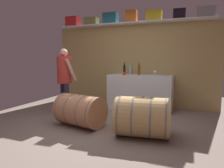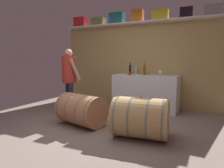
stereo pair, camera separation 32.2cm
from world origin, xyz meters
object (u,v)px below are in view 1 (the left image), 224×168
Objects in this scene: toolcase_red at (73,22)px; wine_barrel_near at (142,117)px; toolcase_grey at (206,12)px; wine_bottle_dark at (124,69)px; toolcase_teal at (111,19)px; red_funnel at (124,73)px; wine_glass at (155,72)px; toolcase_orange at (131,16)px; wine_bottle_clear at (130,69)px; toolcase_olive at (92,22)px; wine_barrel_far at (80,110)px; work_cabinet at (140,92)px; winemaker_pouring at (65,75)px; toolcase_black at (179,14)px; toolcase_yellow at (154,16)px; wine_bottle_amber at (139,69)px.

toolcase_red reaches higher than wine_barrel_near.
wine_bottle_dark is (-1.90, -0.19, -1.33)m from toolcase_grey.
toolcase_teal reaches higher than red_funnel.
wine_glass reaches higher than red_funnel.
wine_glass is (0.70, -0.31, -1.42)m from toolcase_orange.
toolcase_red is at bearing 179.70° from wine_bottle_clear.
wine_barrel_far is (0.75, -1.98, -2.03)m from toolcase_olive.
toolcase_red is 2.14m from wine_bottle_dark.
work_cabinet is 1.90m from wine_barrel_far.
toolcase_orange is 0.21× the size of winemaker_pouring.
wine_barrel_far is (-0.41, -1.98, -0.70)m from wine_bottle_clear.
toolcase_black is (2.37, 0.00, 0.02)m from toolcase_olive.
winemaker_pouring is at bearing -92.67° from toolcase_olive.
toolcase_red is 1.21× the size of toolcase_orange.
toolcase_olive is at bearing 176.39° from toolcase_black.
toolcase_teal reaches higher than winemaker_pouring.
wine_barrel_near is at bearing -86.29° from wine_glass.
wine_barrel_near is 0.95× the size of wine_barrel_far.
wine_bottle_amber is (-0.31, -0.24, -1.34)m from toolcase_yellow.
toolcase_yellow reaches higher than wine_bottle_clear.
winemaker_pouring reaches higher than wine_bottle_dark.
work_cabinet is 5.81× the size of wine_bottle_clear.
toolcase_black is at bearing 63.09° from wine_barrel_far.
wine_glass is 1.89m from wine_barrel_near.
wine_bottle_clear is 0.44m from red_funnel.
red_funnel is 0.12× the size of wine_barrel_near.
toolcase_orange is 1.16× the size of wine_bottle_clear.
wine_glass is (0.42, -0.08, -0.05)m from wine_bottle_amber.
wine_barrel_near is 0.63× the size of winemaker_pouring.
toolcase_grey reaches higher than wine_barrel_far.
toolcase_orange reaches higher than wine_bottle_amber.
toolcase_olive is 0.24× the size of winemaker_pouring.
toolcase_olive is 1.86m from red_funnel.
toolcase_orange is 0.20× the size of work_cabinet.
toolcase_red is at bearing 177.12° from toolcase_olive.
toolcase_black is 1.03× the size of wine_bottle_clear.
toolcase_grey reaches higher than wine_glass.
work_cabinet is (0.92, -0.24, -1.94)m from toolcase_teal.
winemaker_pouring is (-1.99, 0.71, 0.60)m from wine_barrel_near.
toolcase_orange reaches higher than toolcase_teal.
toolcase_orange reaches higher than toolcase_black.
toolcase_olive is 1.98m from winemaker_pouring.
red_funnel is at bearing -11.97° from toolcase_red.
toolcase_orange is at bearing -1.05° from toolcase_teal.
wine_bottle_dark is at bearing -22.87° from toolcase_teal.
toolcase_black is at bearing 67.33° from winemaker_pouring.
red_funnel is (-0.38, -0.20, 0.49)m from work_cabinet.
toolcase_yellow is 0.26× the size of winemaker_pouring.
toolcase_olive reaches higher than wine_glass.
wine_bottle_amber is at bearing 32.24° from red_funnel.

